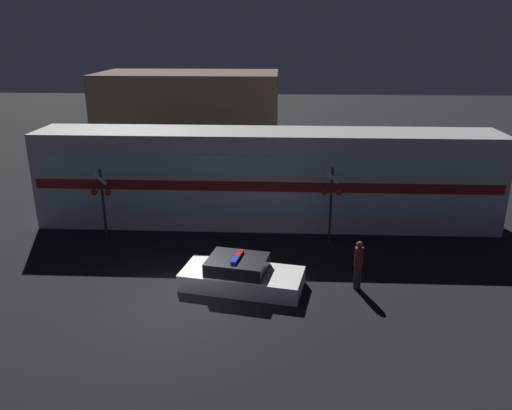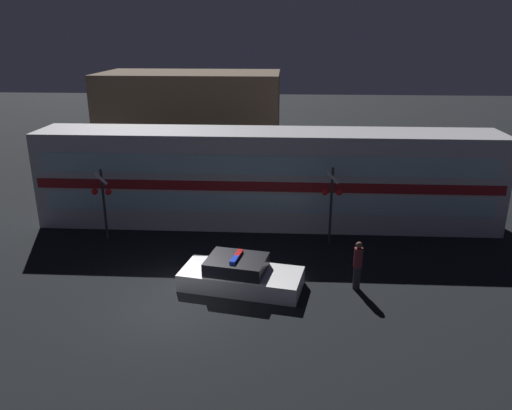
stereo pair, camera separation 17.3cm
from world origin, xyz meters
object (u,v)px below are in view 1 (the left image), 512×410
object	(u,v)px
police_car	(241,275)
pedestrian	(358,265)
train	(267,178)
crossing_signal_near	(331,198)

from	to	relation	value
police_car	pedestrian	xyz separation A→B (m)	(4.14, 0.11, 0.48)
train	crossing_signal_near	world-z (taller)	train
police_car	pedestrian	bearing A→B (deg)	12.42
train	pedestrian	world-z (taller)	train
train	police_car	xyz separation A→B (m)	(-0.70, -6.54, -1.76)
pedestrian	crossing_signal_near	distance (m)	4.16
train	crossing_signal_near	size ratio (longest dim) A/B	6.25
train	police_car	bearing A→B (deg)	-96.14
police_car	pedestrian	size ratio (longest dim) A/B	2.52
police_car	crossing_signal_near	world-z (taller)	crossing_signal_near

